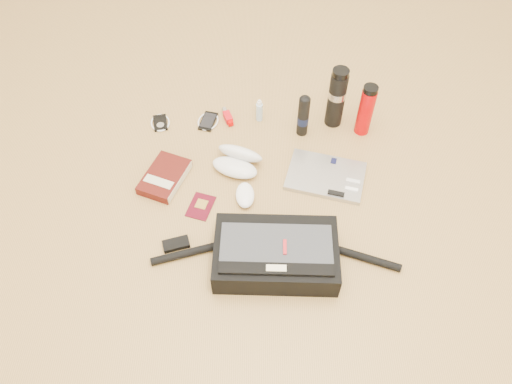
{
  "coord_description": "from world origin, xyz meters",
  "views": [
    {
      "loc": [
        -0.04,
        -1.05,
        1.51
      ],
      "look_at": [
        -0.04,
        0.05,
        0.06
      ],
      "focal_mm": 35.0,
      "sensor_mm": 36.0,
      "label": 1
    }
  ],
  "objects_px": {
    "messenger_bag": "(275,254)",
    "thermos_black": "(337,97)",
    "thermos_red": "(366,110)",
    "laptop": "(326,176)",
    "book": "(165,177)"
  },
  "relations": [
    {
      "from": "laptop",
      "to": "book",
      "type": "xyz_separation_m",
      "value": [
        -0.62,
        -0.01,
        0.01
      ]
    },
    {
      "from": "messenger_bag",
      "to": "thermos_black",
      "type": "bearing_deg",
      "value": 70.54
    },
    {
      "from": "laptop",
      "to": "book",
      "type": "height_order",
      "value": "book"
    },
    {
      "from": "book",
      "to": "thermos_red",
      "type": "xyz_separation_m",
      "value": [
        0.79,
        0.27,
        0.1
      ]
    },
    {
      "from": "messenger_bag",
      "to": "book",
      "type": "bearing_deg",
      "value": 140.65
    },
    {
      "from": "thermos_black",
      "to": "laptop",
      "type": "bearing_deg",
      "value": -100.17
    },
    {
      "from": "messenger_bag",
      "to": "thermos_black",
      "type": "distance_m",
      "value": 0.73
    },
    {
      "from": "laptop",
      "to": "thermos_red",
      "type": "relative_size",
      "value": 1.42
    },
    {
      "from": "book",
      "to": "thermos_black",
      "type": "distance_m",
      "value": 0.76
    },
    {
      "from": "thermos_black",
      "to": "thermos_red",
      "type": "distance_m",
      "value": 0.13
    },
    {
      "from": "messenger_bag",
      "to": "thermos_red",
      "type": "bearing_deg",
      "value": 60.64
    },
    {
      "from": "thermos_black",
      "to": "messenger_bag",
      "type": "bearing_deg",
      "value": -111.11
    },
    {
      "from": "messenger_bag",
      "to": "thermos_black",
      "type": "relative_size",
      "value": 3.12
    },
    {
      "from": "book",
      "to": "thermos_red",
      "type": "relative_size",
      "value": 1.03
    },
    {
      "from": "messenger_bag",
      "to": "thermos_red",
      "type": "relative_size",
      "value": 3.63
    }
  ]
}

